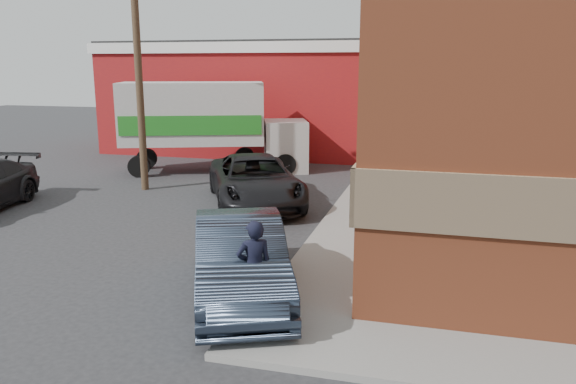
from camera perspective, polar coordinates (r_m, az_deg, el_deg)
The scene contains 8 objects.
ground at distance 10.45m, azimuth -1.87°, elevation -12.44°, with size 90.00×90.00×0.00m, color #28282B.
sidewalk_west at distance 18.69m, azimuth 7.94°, elevation -0.94°, with size 1.80×18.00×0.12m, color gray.
warehouse at distance 30.38m, azimuth -1.79°, elevation 9.67°, with size 16.30×8.30×5.60m.
utility_pole at distance 20.76m, azimuth -15.02°, elevation 13.16°, with size 2.00×0.26×9.00m.
man at distance 9.90m, azimuth -3.45°, elevation -7.73°, with size 0.63×0.41×1.73m, color black.
sedan at distance 10.98m, azimuth -4.89°, elevation -6.77°, with size 1.66×4.77×1.57m, color #283343.
suv_a at distance 18.21m, azimuth -3.38°, elevation 1.16°, with size 2.63×5.71×1.59m, color black.
box_truck at distance 23.95m, azimuth -7.88°, elevation 7.18°, with size 7.93×4.71×3.76m.
Camera 1 is at (2.77, -9.04, 4.45)m, focal length 35.00 mm.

